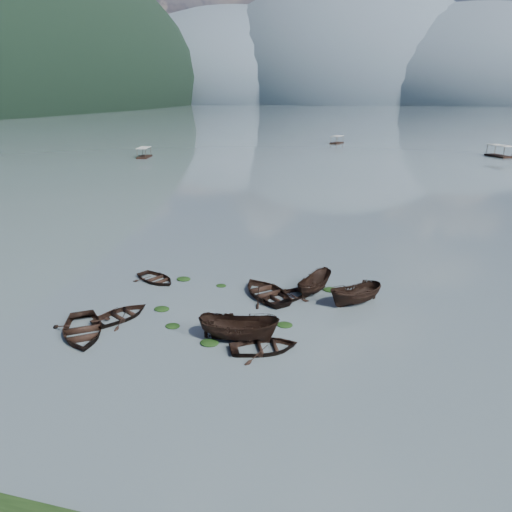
% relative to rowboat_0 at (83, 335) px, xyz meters
% --- Properties ---
extents(ground_plane, '(2400.00, 2400.00, 0.00)m').
position_rel_rowboat_0_xyz_m(ground_plane, '(8.30, -0.49, 0.00)').
color(ground_plane, '#536268').
extents(haze_mtn_a, '(520.00, 520.00, 280.00)m').
position_rel_rowboat_0_xyz_m(haze_mtn_a, '(-251.70, 899.51, 0.00)').
color(haze_mtn_a, '#475666').
rests_on(haze_mtn_a, ground).
extents(haze_mtn_b, '(520.00, 520.00, 340.00)m').
position_rel_rowboat_0_xyz_m(haze_mtn_b, '(-51.70, 899.51, 0.00)').
color(haze_mtn_b, '#475666').
rests_on(haze_mtn_b, ground).
extents(haze_mtn_c, '(520.00, 520.00, 260.00)m').
position_rel_rowboat_0_xyz_m(haze_mtn_c, '(148.30, 899.51, 0.00)').
color(haze_mtn_c, '#475666').
rests_on(haze_mtn_c, ground).
extents(rowboat_0, '(5.91, 6.27, 1.06)m').
position_rel_rowboat_0_xyz_m(rowboat_0, '(0.00, 0.00, 0.00)').
color(rowboat_0, black).
rests_on(rowboat_0, ground).
extents(rowboat_1, '(4.35, 4.81, 0.82)m').
position_rel_rowboat_0_xyz_m(rowboat_1, '(1.18, 2.68, 0.00)').
color(rowboat_1, black).
rests_on(rowboat_1, ground).
extents(rowboat_2, '(5.12, 2.26, 1.93)m').
position_rel_rowboat_0_xyz_m(rowboat_2, '(9.67, 1.74, 0.00)').
color(rowboat_2, black).
rests_on(rowboat_2, ground).
extents(rowboat_3, '(6.14, 6.20, 1.05)m').
position_rel_rowboat_0_xyz_m(rowboat_3, '(9.84, 8.56, 0.00)').
color(rowboat_3, black).
rests_on(rowboat_3, ground).
extents(rowboat_4, '(4.91, 4.33, 0.84)m').
position_rel_rowboat_0_xyz_m(rowboat_4, '(11.46, 1.00, 0.00)').
color(rowboat_4, black).
rests_on(rowboat_4, ground).
extents(rowboat_5, '(4.38, 4.17, 1.70)m').
position_rel_rowboat_0_xyz_m(rowboat_5, '(16.36, 8.72, 0.00)').
color(rowboat_5, black).
rests_on(rowboat_5, ground).
extents(rowboat_6, '(4.72, 4.25, 0.80)m').
position_rel_rowboat_0_xyz_m(rowboat_6, '(0.58, 9.15, 0.00)').
color(rowboat_6, black).
rests_on(rowboat_6, ground).
extents(rowboat_7, '(4.70, 4.82, 0.82)m').
position_rel_rowboat_0_xyz_m(rowboat_7, '(11.18, 8.20, 0.00)').
color(rowboat_7, black).
rests_on(rowboat_7, ground).
extents(rowboat_8, '(2.97, 4.45, 1.61)m').
position_rel_rowboat_0_xyz_m(rowboat_8, '(13.20, 10.14, 0.00)').
color(rowboat_8, black).
rests_on(rowboat_8, ground).
extents(weed_clump_0, '(0.97, 0.79, 0.21)m').
position_rel_rowboat_0_xyz_m(weed_clump_0, '(5.03, 2.37, 0.00)').
color(weed_clump_0, black).
rests_on(weed_clump_0, ground).
extents(weed_clump_1, '(1.10, 0.88, 0.24)m').
position_rel_rowboat_0_xyz_m(weed_clump_1, '(3.28, 4.46, 0.00)').
color(weed_clump_1, black).
rests_on(weed_clump_1, ground).
extents(weed_clump_2, '(1.17, 0.93, 0.25)m').
position_rel_rowboat_0_xyz_m(weed_clump_2, '(8.07, 0.91, 0.00)').
color(weed_clump_2, black).
rests_on(weed_clump_2, ground).
extents(weed_clump_3, '(0.90, 0.76, 0.20)m').
position_rel_rowboat_0_xyz_m(weed_clump_3, '(12.87, 9.95, 0.00)').
color(weed_clump_3, black).
rests_on(weed_clump_3, ground).
extents(weed_clump_4, '(1.07, 0.85, 0.22)m').
position_rel_rowboat_0_xyz_m(weed_clump_4, '(12.04, 4.28, 0.00)').
color(weed_clump_4, black).
rests_on(weed_clump_4, ground).
extents(weed_clump_5, '(1.16, 0.93, 0.24)m').
position_rel_rowboat_0_xyz_m(weed_clump_5, '(2.63, 9.95, 0.00)').
color(weed_clump_5, black).
rests_on(weed_clump_5, ground).
extents(weed_clump_6, '(0.83, 0.69, 0.17)m').
position_rel_rowboat_0_xyz_m(weed_clump_6, '(5.99, 9.46, 0.00)').
color(weed_clump_6, black).
rests_on(weed_clump_6, ground).
extents(weed_clump_7, '(1.18, 0.95, 0.26)m').
position_rel_rowboat_0_xyz_m(weed_clump_7, '(14.44, 10.67, 0.00)').
color(weed_clump_7, black).
rests_on(weed_clump_7, ground).
extents(pontoon_left, '(3.71, 6.29, 2.26)m').
position_rel_rowboat_0_xyz_m(pontoon_left, '(-36.10, 78.74, 0.00)').
color(pontoon_left, black).
rests_on(pontoon_left, ground).
extents(pontoon_centre, '(4.10, 6.11, 2.16)m').
position_rel_rowboat_0_xyz_m(pontoon_centre, '(5.76, 123.44, 0.00)').
color(pontoon_centre, black).
rests_on(pontoon_centre, ground).
extents(pontoon_right, '(5.54, 7.39, 2.62)m').
position_rel_rowboat_0_xyz_m(pontoon_right, '(46.32, 101.05, 0.00)').
color(pontoon_right, black).
rests_on(pontoon_right, ground).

